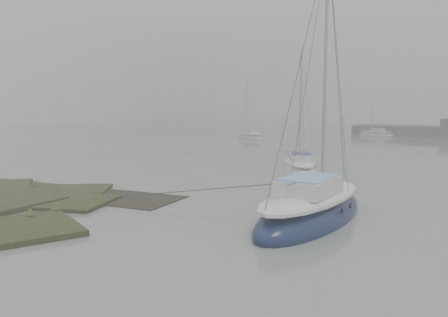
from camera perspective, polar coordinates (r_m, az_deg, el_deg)
ground at (r=41.59m, az=12.20°, el=0.94°), size 160.00×160.00×0.00m
sailboat_main at (r=15.77m, az=11.37°, el=-6.84°), size 2.84×7.51×10.42m
sailboat_white at (r=27.22m, az=9.93°, el=-1.35°), size 4.18×6.02×8.13m
sailboat_far_a at (r=57.12m, az=3.33°, el=2.82°), size 5.87×5.05×8.29m
sailboat_far_c at (r=66.75m, az=19.24°, el=2.97°), size 5.54×3.25×7.42m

